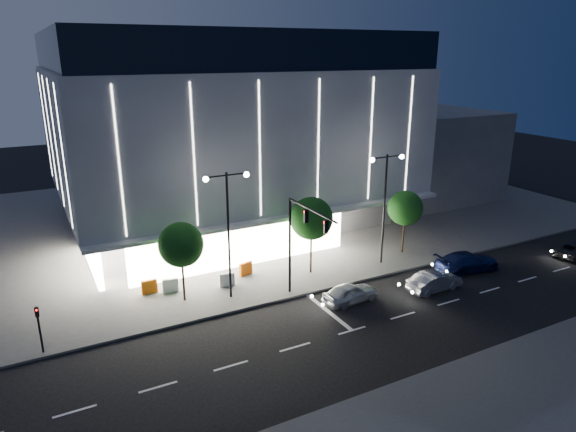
# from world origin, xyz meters

# --- Properties ---
(ground) EXTENTS (160.00, 160.00, 0.00)m
(ground) POSITION_xyz_m (0.00, 0.00, 0.00)
(ground) COLOR black
(ground) RESTS_ON ground
(sidewalk_museum) EXTENTS (70.00, 40.00, 0.15)m
(sidewalk_museum) POSITION_xyz_m (5.00, 24.00, 0.07)
(sidewalk_museum) COLOR #474747
(sidewalk_museum) RESTS_ON ground
(sidewalk_near) EXTENTS (70.00, 10.00, 0.15)m
(sidewalk_near) POSITION_xyz_m (5.00, -12.00, 0.07)
(sidewalk_near) COLOR #474747
(sidewalk_near) RESTS_ON ground
(museum) EXTENTS (30.00, 25.80, 18.00)m
(museum) POSITION_xyz_m (2.98, 22.31, 9.27)
(museum) COLOR #4C4C51
(museum) RESTS_ON ground
(annex_building) EXTENTS (16.00, 20.00, 10.00)m
(annex_building) POSITION_xyz_m (26.00, 24.00, 5.00)
(annex_building) COLOR #4C4C51
(annex_building) RESTS_ON ground
(traffic_mast) EXTENTS (0.33, 5.89, 7.07)m
(traffic_mast) POSITION_xyz_m (1.00, 3.34, 5.03)
(traffic_mast) COLOR black
(traffic_mast) RESTS_ON ground
(street_lamp_west) EXTENTS (3.16, 0.36, 9.00)m
(street_lamp_west) POSITION_xyz_m (-3.00, 6.00, 5.96)
(street_lamp_west) COLOR black
(street_lamp_west) RESTS_ON ground
(street_lamp_east) EXTENTS (3.16, 0.36, 9.00)m
(street_lamp_east) POSITION_xyz_m (10.00, 6.00, 5.96)
(street_lamp_east) COLOR black
(street_lamp_east) RESTS_ON ground
(ped_signal_far) EXTENTS (0.22, 0.24, 3.00)m
(ped_signal_far) POSITION_xyz_m (-15.00, 4.50, 1.89)
(ped_signal_far) COLOR black
(ped_signal_far) RESTS_ON ground
(tree_left) EXTENTS (3.02, 3.02, 5.72)m
(tree_left) POSITION_xyz_m (-5.97, 7.02, 4.03)
(tree_left) COLOR black
(tree_left) RESTS_ON ground
(tree_mid) EXTENTS (3.25, 3.25, 6.15)m
(tree_mid) POSITION_xyz_m (4.03, 7.02, 4.33)
(tree_mid) COLOR black
(tree_mid) RESTS_ON ground
(tree_right) EXTENTS (2.91, 2.91, 5.51)m
(tree_right) POSITION_xyz_m (13.03, 7.02, 3.88)
(tree_right) COLOR black
(tree_right) RESTS_ON ground
(car_lead) EXTENTS (4.17, 1.96, 1.38)m
(car_lead) POSITION_xyz_m (4.05, 1.71, 0.69)
(car_lead) COLOR silver
(car_lead) RESTS_ON ground
(car_second) EXTENTS (4.29, 1.64, 1.40)m
(car_second) POSITION_xyz_m (10.43, 0.39, 0.70)
(car_second) COLOR #A7A9AF
(car_second) RESTS_ON ground
(car_third) EXTENTS (5.48, 2.76, 1.53)m
(car_third) POSITION_xyz_m (15.13, 1.82, 0.76)
(car_third) COLOR navy
(car_third) RESTS_ON ground
(car_fourth) EXTENTS (4.64, 2.54, 1.23)m
(car_fourth) POSITION_xyz_m (25.49, -0.27, 0.62)
(car_fourth) COLOR #29292D
(car_fourth) RESTS_ON ground
(barrier_a) EXTENTS (1.10, 0.25, 1.00)m
(barrier_a) POSITION_xyz_m (-7.87, 9.15, 0.65)
(barrier_a) COLOR #D95E0C
(barrier_a) RESTS_ON sidewalk_museum
(barrier_b) EXTENTS (1.13, 0.45, 1.00)m
(barrier_b) POSITION_xyz_m (-6.50, 8.68, 0.65)
(barrier_b) COLOR silver
(barrier_b) RESTS_ON sidewalk_museum
(barrier_c) EXTENTS (1.13, 0.53, 1.00)m
(barrier_c) POSITION_xyz_m (-0.63, 8.87, 0.65)
(barrier_c) COLOR #E1570C
(barrier_c) RESTS_ON sidewalk_museum
(barrier_d) EXTENTS (1.13, 0.42, 1.00)m
(barrier_d) POSITION_xyz_m (-2.61, 7.72, 0.65)
(barrier_d) COLOR silver
(barrier_d) RESTS_ON sidewalk_museum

